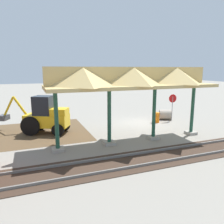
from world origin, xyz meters
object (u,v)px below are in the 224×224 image
object	(u,v)px
concrete_pipe	(165,115)
traffic_barrel	(156,117)
stop_sign	(173,102)
backhoe	(45,117)

from	to	relation	value
concrete_pipe	traffic_barrel	world-z (taller)	concrete_pipe
stop_sign	traffic_barrel	xyz separation A→B (m)	(1.70, 0.04, -1.34)
backhoe	concrete_pipe	xyz separation A→B (m)	(-11.08, -0.60, -0.79)
stop_sign	concrete_pipe	distance (m)	1.50
stop_sign	traffic_barrel	distance (m)	2.17
backhoe	concrete_pipe	world-z (taller)	backhoe
concrete_pipe	backhoe	bearing A→B (deg)	3.10
concrete_pipe	stop_sign	bearing A→B (deg)	112.48
backhoe	stop_sign	bearing A→B (deg)	179.74
stop_sign	backhoe	world-z (taller)	backhoe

